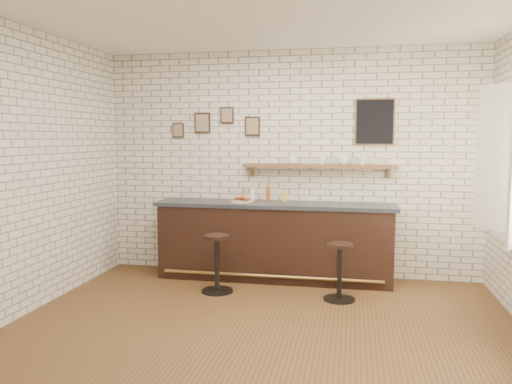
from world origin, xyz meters
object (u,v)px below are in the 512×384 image
at_px(bitters_bottle_brown, 244,195).
at_px(bar_stool_left, 217,261).
at_px(condiment_bottle_yellow, 284,196).
at_px(shelf_cup_d, 362,161).
at_px(bitters_bottle_white, 252,195).
at_px(bar_counter, 274,241).
at_px(shelf_cup_a, 293,161).
at_px(shelf_cup_b, 322,161).
at_px(shelf_cup_c, 343,161).
at_px(ciabatta_sandwich, 243,198).
at_px(sandwich_plate, 242,202).
at_px(bar_stool_right, 340,270).
at_px(bitters_bottle_amber, 268,194).

xyz_separation_m(bitters_bottle_brown, bar_stool_left, (-0.15, -0.84, -0.71)).
distance_m(condiment_bottle_yellow, shelf_cup_d, 1.10).
bearing_deg(bitters_bottle_white, bar_counter, -25.97).
relative_size(shelf_cup_a, shelf_cup_b, 1.19).
bearing_deg(bitters_bottle_white, shelf_cup_c, 2.09).
relative_size(ciabatta_sandwich, shelf_cup_a, 2.07).
bearing_deg(sandwich_plate, bitters_bottle_brown, 94.03).
distance_m(bitters_bottle_brown, bar_stool_right, 1.73).
xyz_separation_m(bar_stool_left, shelf_cup_a, (0.80, 0.88, 1.18)).
bearing_deg(ciabatta_sandwich, shelf_cup_c, 9.50).
xyz_separation_m(bitters_bottle_brown, shelf_cup_a, (0.65, 0.04, 0.47)).
relative_size(shelf_cup_a, shelf_cup_d, 1.26).
xyz_separation_m(bar_counter, shelf_cup_c, (0.86, 0.20, 1.05)).
distance_m(sandwich_plate, shelf_cup_c, 1.42).
bearing_deg(condiment_bottle_yellow, shelf_cup_d, 2.49).
height_order(sandwich_plate, shelf_cup_b, shelf_cup_b).
xyz_separation_m(ciabatta_sandwich, bar_stool_right, (1.28, -0.70, -0.71)).
bearing_deg(bar_stool_left, ciabatta_sandwich, 75.91).
height_order(bar_stool_left, shelf_cup_a, shelf_cup_a).
relative_size(bar_stool_right, shelf_cup_b, 6.36).
bearing_deg(bitters_bottle_brown, shelf_cup_d, 1.60).
height_order(bar_counter, condiment_bottle_yellow, condiment_bottle_yellow).
bearing_deg(bar_counter, ciabatta_sandwich, -178.09).
xyz_separation_m(ciabatta_sandwich, shelf_cup_d, (1.52, 0.21, 0.49)).
relative_size(bar_counter, bitters_bottle_white, 15.55).
height_order(condiment_bottle_yellow, bar_stool_left, condiment_bottle_yellow).
xyz_separation_m(ciabatta_sandwich, bitters_bottle_white, (0.10, 0.17, 0.03)).
xyz_separation_m(sandwich_plate, shelf_cup_b, (1.02, 0.21, 0.53)).
xyz_separation_m(bar_stool_right, shelf_cup_b, (-0.27, 0.91, 1.20)).
xyz_separation_m(sandwich_plate, shelf_cup_c, (1.29, 0.21, 0.54)).
distance_m(bar_counter, shelf_cup_b, 1.21).
height_order(shelf_cup_a, shelf_cup_c, shelf_cup_c).
bearing_deg(condiment_bottle_yellow, shelf_cup_b, 5.12).
bearing_deg(bitters_bottle_brown, bar_counter, -19.61).
height_order(bar_stool_left, shelf_cup_b, shelf_cup_b).
distance_m(ciabatta_sandwich, bitters_bottle_white, 0.20).
bearing_deg(sandwich_plate, bitters_bottle_amber, 28.06).
height_order(bar_counter, bar_stool_right, bar_counter).
distance_m(sandwich_plate, shelf_cup_a, 0.86).
bearing_deg(bar_stool_left, shelf_cup_d, 27.60).
distance_m(bar_counter, shelf_cup_c, 1.37).
xyz_separation_m(bar_stool_right, shelf_cup_c, (-0.00, 0.91, 1.20)).
bearing_deg(bitters_bottle_brown, shelf_cup_a, 3.81).
height_order(ciabatta_sandwich, shelf_cup_d, shelf_cup_d).
xyz_separation_m(bitters_bottle_white, bitters_bottle_amber, (0.22, -0.00, 0.02)).
relative_size(ciabatta_sandwich, shelf_cup_c, 1.88).
bearing_deg(ciabatta_sandwich, sandwich_plate, 180.00).
height_order(condiment_bottle_yellow, bar_stool_right, condiment_bottle_yellow).
height_order(condiment_bottle_yellow, shelf_cup_b, shelf_cup_b).
xyz_separation_m(bitters_bottle_amber, bar_stool_left, (-0.48, -0.84, -0.74)).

